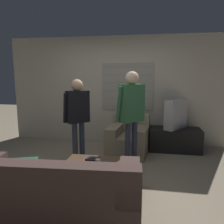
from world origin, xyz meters
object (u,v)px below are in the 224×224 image
Objects in this scene: book_stack at (92,160)px; spare_remote at (97,166)px; couch_blue at (50,197)px; armchair_beige at (129,138)px; soda_can at (98,163)px; tv at (176,114)px; person_left_standing at (78,111)px; coffee_table at (101,166)px; person_right_standing at (131,107)px.

book_stack is 1.86× the size of spare_remote.
couch_blue reaches higher than spare_remote.
couch_blue is at bearing 81.74° from armchair_beige.
tv is at bearing 59.69° from soda_can.
couch_blue reaches higher than soda_can.
book_stack is 0.23m from soda_can.
person_left_standing reaches higher than tv.
tv is 4.95× the size of spare_remote.
coffee_table is at bearing 4.78° from tv.
person_left_standing is (-0.89, -0.68, 0.68)m from armchair_beige.
couch_blue is 0.77m from spare_remote.
person_right_standing is 13.58× the size of soda_can.
armchair_beige reaches higher than book_stack.
coffee_table is at bearing 85.84° from soda_can.
person_left_standing is at bearing -25.82° from tv.
person_right_standing is 1.25m from spare_remote.
tv is (1.22, 1.97, 0.44)m from coffee_table.
person_right_standing is at bearing 59.83° from book_stack.
person_right_standing is (1.00, -0.10, 0.10)m from person_left_standing.
couch_blue is 15.97× the size of spare_remote.
coffee_table is 1.34m from person_left_standing.
couch_blue is at bearing -160.61° from person_right_standing.
couch_blue is 16.16× the size of soda_can.
book_stack is (0.27, 0.80, 0.13)m from couch_blue.
person_left_standing reaches higher than spare_remote.
spare_remote is (-0.02, 0.04, -0.05)m from soda_can.
person_right_standing is at bearing -2.45° from tv.
couch_blue is 2.15× the size of armchair_beige.
spare_remote is at bearing -156.68° from person_right_standing.
spare_remote is at bearing -109.41° from coffee_table.
armchair_beige is 0.89× the size of coffee_table.
tv is 5.01× the size of soda_can.
person_left_standing is at bearing 128.41° from person_right_standing.
couch_blue is 0.86m from coffee_table.
book_stack is (-0.38, -1.62, 0.12)m from armchair_beige.
person_left_standing is 12.48× the size of soda_can.
coffee_table is 1.19m from person_right_standing.
person_left_standing is 12.34× the size of spare_remote.
armchair_beige reaches higher than soda_can.
armchair_beige is 7.51× the size of soda_can.
soda_can is at bearing -20.86° from spare_remote.
tv is 1.43m from person_right_standing.
person_left_standing is 6.63× the size of book_stack.
tv is at bearing 54.60° from book_stack.
soda_can is at bearing -101.97° from person_left_standing.
book_stack is at bearing -103.28° from person_left_standing.
spare_remote is at bearing 88.15° from armchair_beige.
coffee_table is 0.11m from spare_remote.
tv reaches higher than book_stack.
spare_remote is at bearing -52.78° from book_stack.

